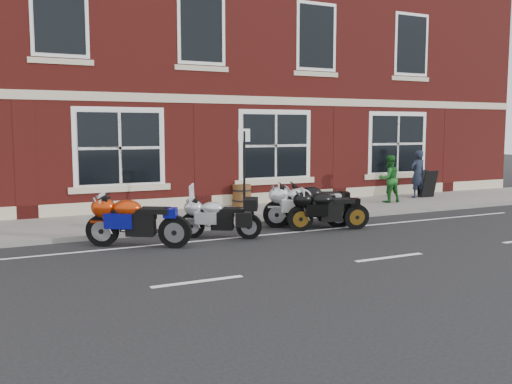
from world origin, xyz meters
The scene contains 14 objects.
ground centered at (0.00, 0.00, 0.00)m, with size 80.00×80.00×0.00m, color black.
sidewalk centered at (0.00, 3.00, 0.06)m, with size 30.00×3.00×0.12m, color slate.
kerb centered at (0.00, 1.42, 0.06)m, with size 30.00×0.16×0.12m, color slate.
pub_building centered at (0.00, 10.50, 6.00)m, with size 24.00×12.00×12.00m, color maroon.
moto_touring_silver centered at (-2.25, 0.32, 0.51)m, with size 1.69×1.10×1.26m.
moto_sport_red centered at (-4.18, 0.20, 0.59)m, with size 2.01×1.34×1.03m.
moto_sport_black centered at (0.56, 0.09, 0.54)m, with size 2.07×0.66×0.95m.
moto_sport_silver centered at (0.31, 0.68, 0.59)m, with size 2.12×1.09×1.02m.
moto_naked_black centered at (0.82, 0.99, 0.58)m, with size 2.21×0.74×1.01m.
pedestrian_left centered at (6.61, 3.53, 0.95)m, with size 0.60×0.40×1.65m, color #1A2030.
pedestrian_right centered at (4.89, 2.98, 0.89)m, with size 0.75×0.58×1.54m, color #1A5D1E.
a_board_sign centered at (6.99, 3.52, 0.60)m, with size 0.57×0.38×0.95m, color black, non-canonical shape.
barrel_planter centered at (0.21, 4.30, 0.46)m, with size 0.60×0.60×0.67m.
parking_sign centered at (-0.86, 1.85, 1.50)m, with size 0.34×0.06×2.39m.
Camera 1 is at (-7.22, -11.66, 2.52)m, focal length 40.00 mm.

